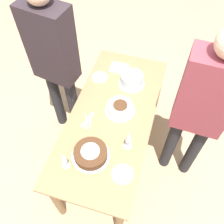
% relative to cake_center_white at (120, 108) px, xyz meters
% --- Properties ---
extents(ground_plane, '(12.00, 12.00, 0.00)m').
position_rel_cake_center_white_xyz_m(ground_plane, '(0.07, -0.05, -0.81)').
color(ground_plane, tan).
extents(dining_table, '(1.61, 0.72, 0.77)m').
position_rel_cake_center_white_xyz_m(dining_table, '(0.07, -0.05, -0.16)').
color(dining_table, '#9E754C').
rests_on(dining_table, ground_plane).
extents(cake_center_white, '(0.27, 0.27, 0.08)m').
position_rel_cake_center_white_xyz_m(cake_center_white, '(0.00, 0.00, 0.00)').
color(cake_center_white, white).
rests_on(cake_center_white, dining_table).
extents(cake_front_chocolate, '(0.31, 0.31, 0.09)m').
position_rel_cake_center_white_xyz_m(cake_front_chocolate, '(0.50, -0.10, 0.00)').
color(cake_front_chocolate, white).
rests_on(cake_front_chocolate, dining_table).
extents(cake_back_decorated, '(0.25, 0.25, 0.11)m').
position_rel_cake_center_white_xyz_m(cake_back_decorated, '(-0.34, 0.02, 0.02)').
color(cake_back_decorated, white).
rests_on(cake_back_decorated, dining_table).
extents(wine_glass_near, '(0.07, 0.07, 0.22)m').
position_rel_cake_center_white_xyz_m(wine_glass_near, '(0.33, 0.16, 0.11)').
color(wine_glass_near, silver).
rests_on(wine_glass_near, dining_table).
extents(wine_glass_far, '(0.06, 0.06, 0.20)m').
position_rel_cake_center_white_xyz_m(wine_glass_far, '(0.63, -0.25, 0.10)').
color(wine_glass_far, silver).
rests_on(wine_glass_far, dining_table).
extents(dessert_plate_left, '(0.16, 0.16, 0.01)m').
position_rel_cake_center_white_xyz_m(dessert_plate_left, '(-0.33, -0.30, -0.03)').
color(dessert_plate_left, white).
rests_on(dessert_plate_left, dining_table).
extents(dessert_plate_right, '(0.17, 0.17, 0.01)m').
position_rel_cake_center_white_xyz_m(dessert_plate_right, '(0.57, 0.18, -0.03)').
color(dessert_plate_right, white).
rests_on(dessert_plate_right, dining_table).
extents(fork_pile, '(0.19, 0.10, 0.01)m').
position_rel_cake_center_white_xyz_m(fork_pile, '(0.19, -0.24, -0.03)').
color(fork_pile, silver).
rests_on(fork_pile, dining_table).
extents(napkin_stack, '(0.14, 0.17, 0.02)m').
position_rel_cake_center_white_xyz_m(napkin_stack, '(-0.50, -0.15, -0.03)').
color(napkin_stack, silver).
rests_on(napkin_stack, dining_table).
extents(person_cutting, '(0.28, 0.43, 1.77)m').
position_rel_cake_center_white_xyz_m(person_cutting, '(-0.18, -0.67, 0.27)').
color(person_cutting, '#232328').
rests_on(person_cutting, ground_plane).
extents(person_watching, '(0.24, 0.41, 1.76)m').
position_rel_cake_center_white_xyz_m(person_watching, '(-0.00, 0.63, 0.26)').
color(person_watching, '#232328').
rests_on(person_watching, ground_plane).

